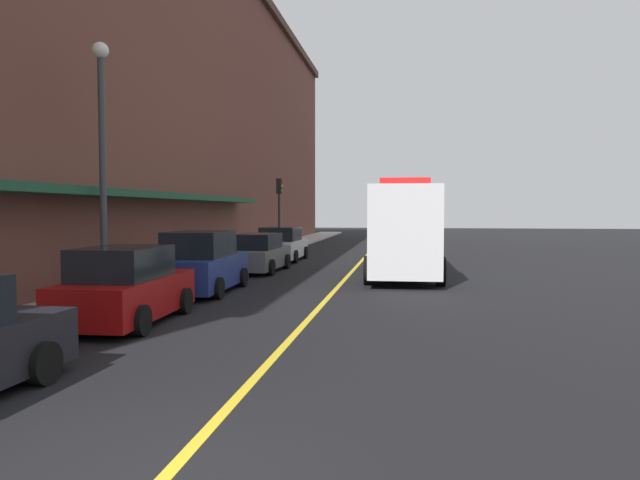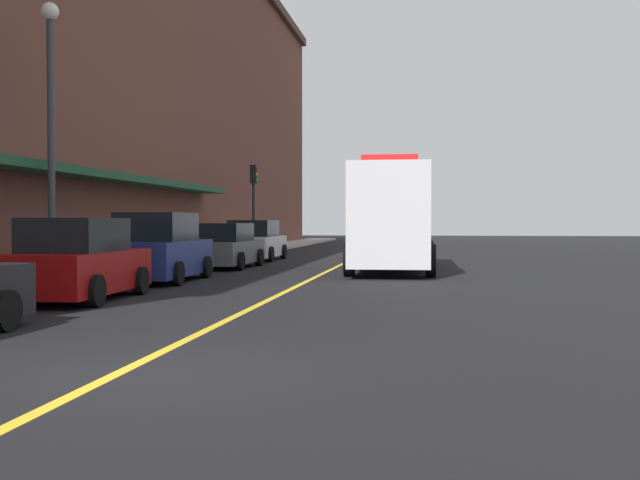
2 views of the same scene
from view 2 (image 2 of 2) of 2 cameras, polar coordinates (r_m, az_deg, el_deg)
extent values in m
plane|color=black|center=(33.29, 2.37, -1.47)|extent=(112.00, 112.00, 0.00)
cube|color=#ADA8A0|center=(34.48, -7.94, -1.26)|extent=(2.40, 70.00, 0.15)
cube|color=gold|center=(33.29, 2.37, -1.46)|extent=(0.16, 70.00, 0.01)
cube|color=brown|center=(36.84, -19.47, 12.04)|extent=(11.95, 64.00, 17.03)
cube|color=#19472D|center=(26.21, -14.85, 4.48)|extent=(1.20, 22.40, 0.24)
cylinder|color=black|center=(12.55, -22.42, -4.90)|extent=(0.24, 0.65, 0.64)
cube|color=maroon|center=(17.04, -17.48, -2.25)|extent=(1.89, 4.23, 0.86)
cube|color=black|center=(16.82, -17.78, 0.37)|extent=(1.65, 2.35, 0.70)
cylinder|color=black|center=(18.60, -18.37, -2.84)|extent=(0.24, 0.65, 0.64)
cylinder|color=black|center=(17.94, -13.23, -2.96)|extent=(0.24, 0.65, 0.64)
cylinder|color=black|center=(16.29, -22.15, -3.47)|extent=(0.24, 0.65, 0.64)
cylinder|color=black|center=(15.53, -16.40, -3.65)|extent=(0.24, 0.65, 0.64)
cube|color=navy|center=(21.73, -11.82, -1.31)|extent=(1.94, 4.52, 0.95)
cube|color=black|center=(21.50, -12.02, 0.96)|extent=(1.71, 2.50, 0.78)
cylinder|color=black|center=(23.37, -12.88, -1.95)|extent=(0.24, 0.65, 0.64)
cylinder|color=black|center=(22.81, -8.50, -2.01)|extent=(0.24, 0.65, 0.64)
cylinder|color=black|center=(20.78, -15.46, -2.38)|extent=(0.24, 0.65, 0.64)
cylinder|color=black|center=(20.15, -10.58, -2.47)|extent=(0.24, 0.65, 0.64)
cube|color=#595B60|center=(27.61, -7.04, -0.89)|extent=(1.84, 4.50, 0.78)
cube|color=black|center=(27.38, -7.18, 0.58)|extent=(1.63, 2.48, 0.64)
cylinder|color=black|center=(29.21, -7.97, -1.26)|extent=(0.23, 0.64, 0.64)
cylinder|color=black|center=(28.73, -4.55, -1.29)|extent=(0.23, 0.64, 0.64)
cylinder|color=black|center=(26.57, -9.73, -1.53)|extent=(0.23, 0.64, 0.64)
cylinder|color=black|center=(26.05, -6.00, -1.57)|extent=(0.23, 0.64, 0.64)
cube|color=silver|center=(32.89, -4.85, -0.46)|extent=(1.91, 4.64, 0.85)
cube|color=black|center=(32.65, -4.94, 0.88)|extent=(1.71, 2.55, 0.69)
cylinder|color=black|center=(34.51, -5.86, -0.84)|extent=(0.22, 0.64, 0.64)
cylinder|color=black|center=(34.11, -2.75, -0.86)|extent=(0.22, 0.64, 0.64)
cylinder|color=black|center=(31.74, -7.10, -1.04)|extent=(0.22, 0.64, 0.64)
cylinder|color=black|center=(31.29, -3.72, -1.07)|extent=(0.22, 0.64, 0.64)
cube|color=silver|center=(22.93, 5.21, 1.85)|extent=(2.45, 2.58, 3.11)
cube|color=silver|center=(27.63, 5.55, 1.52)|extent=(2.52, 6.20, 2.86)
cube|color=red|center=(23.00, 5.22, 6.02)|extent=(1.70, 0.63, 0.24)
cylinder|color=black|center=(23.04, 8.24, -1.52)|extent=(0.32, 1.01, 1.00)
cylinder|color=black|center=(23.12, 2.19, -1.50)|extent=(0.32, 1.01, 1.00)
cylinder|color=black|center=(26.88, 8.09, -1.10)|extent=(0.32, 1.01, 1.00)
cylinder|color=black|center=(26.95, 2.90, -1.09)|extent=(0.32, 1.01, 1.00)
cylinder|color=black|center=(29.36, 8.02, -0.89)|extent=(0.32, 1.01, 1.00)
cylinder|color=black|center=(29.43, 3.27, -0.87)|extent=(0.32, 1.01, 1.00)
cylinder|color=#4C4C51|center=(23.84, -13.31, -1.03)|extent=(0.07, 0.07, 1.05)
cube|color=black|center=(23.82, -13.31, 0.57)|extent=(0.14, 0.18, 0.28)
cylinder|color=#33383D|center=(20.27, -19.39, 6.21)|extent=(0.18, 0.18, 6.50)
sphere|color=white|center=(20.85, -19.47, 15.76)|extent=(0.44, 0.44, 0.44)
cylinder|color=#232326|center=(38.09, -4.97, 1.68)|extent=(0.14, 0.14, 3.40)
cube|color=black|center=(38.16, -4.98, 4.91)|extent=(0.28, 0.36, 0.90)
sphere|color=red|center=(38.14, -4.74, 5.36)|extent=(0.16, 0.16, 0.16)
sphere|color=gold|center=(38.12, -4.74, 4.91)|extent=(0.16, 0.16, 0.16)
sphere|color=green|center=(38.10, -4.74, 4.46)|extent=(0.16, 0.16, 0.16)
camera|label=1|loc=(3.33, -12.31, 16.58)|focal=32.74mm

